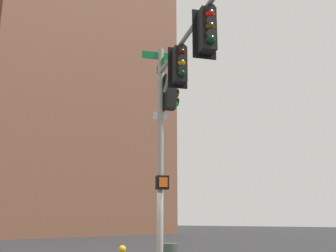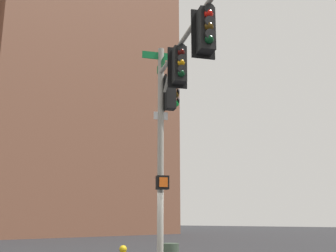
{
  "view_description": "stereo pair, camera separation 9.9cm",
  "coord_description": "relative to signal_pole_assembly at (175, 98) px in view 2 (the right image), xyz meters",
  "views": [
    {
      "loc": [
        8.58,
        8.58,
        1.7
      ],
      "look_at": [
        0.44,
        0.78,
        4.36
      ],
      "focal_mm": 42.87,
      "sensor_mm": 36.0,
      "label": 1
    },
    {
      "loc": [
        8.51,
        8.65,
        1.7
      ],
      "look_at": [
        0.44,
        0.78,
        4.36
      ],
      "focal_mm": 42.87,
      "sensor_mm": 36.0,
      "label": 2
    }
  ],
  "objects": [
    {
      "name": "building_brick_nearside",
      "position": [
        -19.43,
        -37.58,
        12.55
      ],
      "size": [
        25.6,
        16.41,
        35.22
      ],
      "primitive_type": "cube",
      "color": "brown",
      "rests_on": "ground_plane"
    },
    {
      "name": "signal_pole_assembly",
      "position": [
        0.0,
        0.0,
        0.0
      ],
      "size": [
        3.43,
        5.13,
        7.15
      ],
      "rotation": [
        0.0,
        0.0,
        1.03
      ],
      "color": "#9E998C",
      "rests_on": "ground_plane"
    }
  ]
}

